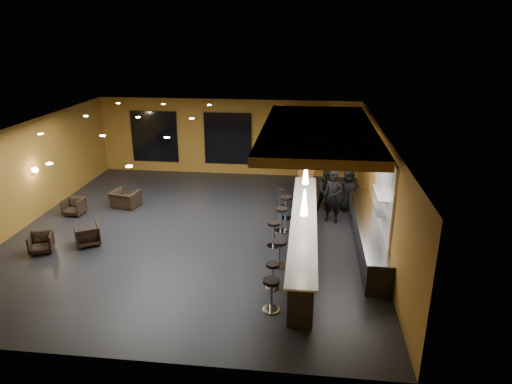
# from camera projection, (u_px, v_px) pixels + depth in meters

# --- Properties ---
(floor) EXTENTS (12.00, 13.00, 0.10)m
(floor) POSITION_uv_depth(u_px,v_px,m) (197.00, 232.00, 15.65)
(floor) COLOR black
(floor) RESTS_ON ground
(ceiling) EXTENTS (12.00, 13.00, 0.10)m
(ceiling) POSITION_uv_depth(u_px,v_px,m) (191.00, 128.00, 14.42)
(ceiling) COLOR black
(wall_back) EXTENTS (12.00, 0.10, 3.50)m
(wall_back) POSITION_uv_depth(u_px,v_px,m) (228.00, 137.00, 21.15)
(wall_back) COLOR #A06E24
(wall_back) RESTS_ON floor
(wall_front) EXTENTS (12.00, 0.10, 3.50)m
(wall_front) POSITION_uv_depth(u_px,v_px,m) (113.00, 289.00, 8.92)
(wall_front) COLOR #A06E24
(wall_front) RESTS_ON floor
(wall_left) EXTENTS (0.10, 13.00, 3.50)m
(wall_left) POSITION_uv_depth(u_px,v_px,m) (22.00, 175.00, 15.69)
(wall_left) COLOR #A06E24
(wall_left) RESTS_ON floor
(wall_right) EXTENTS (0.10, 13.00, 3.50)m
(wall_right) POSITION_uv_depth(u_px,v_px,m) (381.00, 189.00, 14.38)
(wall_right) COLOR #A06E24
(wall_right) RESTS_ON floor
(wood_soffit) EXTENTS (3.60, 8.00, 0.28)m
(wood_soffit) POSITION_uv_depth(u_px,v_px,m) (318.00, 130.00, 14.99)
(wood_soffit) COLOR olive
(wood_soffit) RESTS_ON ceiling
(window_left) EXTENTS (2.20, 0.06, 2.40)m
(window_left) POSITION_uv_depth(u_px,v_px,m) (155.00, 137.00, 21.44)
(window_left) COLOR black
(window_left) RESTS_ON wall_back
(window_center) EXTENTS (2.20, 0.06, 2.40)m
(window_center) POSITION_uv_depth(u_px,v_px,m) (228.00, 139.00, 21.06)
(window_center) COLOR black
(window_center) RESTS_ON wall_back
(window_right) EXTENTS (2.20, 0.06, 2.40)m
(window_right) POSITION_uv_depth(u_px,v_px,m) (293.00, 140.00, 20.74)
(window_right) COLOR black
(window_right) RESTS_ON wall_back
(tile_backsplash) EXTENTS (0.06, 3.20, 2.40)m
(tile_backsplash) POSITION_uv_depth(u_px,v_px,m) (384.00, 192.00, 13.37)
(tile_backsplash) COLOR white
(tile_backsplash) RESTS_ON wall_right
(bar_counter) EXTENTS (0.60, 8.00, 1.00)m
(bar_counter) POSITION_uv_depth(u_px,v_px,m) (303.00, 235.00, 14.13)
(bar_counter) COLOR black
(bar_counter) RESTS_ON floor
(bar_top) EXTENTS (0.78, 8.10, 0.05)m
(bar_top) POSITION_uv_depth(u_px,v_px,m) (304.00, 219.00, 13.96)
(bar_top) COLOR white
(bar_top) RESTS_ON bar_counter
(prep_counter) EXTENTS (0.70, 6.00, 0.86)m
(prep_counter) POSITION_uv_depth(u_px,v_px,m) (367.00, 233.00, 14.41)
(prep_counter) COLOR black
(prep_counter) RESTS_ON floor
(prep_top) EXTENTS (0.72, 6.00, 0.03)m
(prep_top) POSITION_uv_depth(u_px,v_px,m) (368.00, 220.00, 14.25)
(prep_top) COLOR silver
(prep_top) RESTS_ON prep_counter
(wall_shelf_lower) EXTENTS (0.30, 1.50, 0.03)m
(wall_shelf_lower) POSITION_uv_depth(u_px,v_px,m) (379.00, 207.00, 13.34)
(wall_shelf_lower) COLOR silver
(wall_shelf_lower) RESTS_ON wall_right
(wall_shelf_upper) EXTENTS (0.30, 1.50, 0.03)m
(wall_shelf_upper) POSITION_uv_depth(u_px,v_px,m) (380.00, 193.00, 13.18)
(wall_shelf_upper) COLOR silver
(wall_shelf_upper) RESTS_ON wall_right
(column) EXTENTS (0.60, 0.60, 3.50)m
(column) POSITION_uv_depth(u_px,v_px,m) (306.00, 156.00, 18.00)
(column) COLOR brown
(column) RESTS_ON floor
(wall_sconce) EXTENTS (0.22, 0.22, 0.22)m
(wall_sconce) POSITION_uv_depth(u_px,v_px,m) (35.00, 170.00, 16.12)
(wall_sconce) COLOR #FFE5B2
(wall_sconce) RESTS_ON wall_left
(pendant_0) EXTENTS (0.20, 0.20, 0.70)m
(pendant_0) POSITION_uv_depth(u_px,v_px,m) (304.00, 202.00, 11.64)
(pendant_0) COLOR white
(pendant_0) RESTS_ON wood_soffit
(pendant_1) EXTENTS (0.20, 0.20, 0.70)m
(pendant_1) POSITION_uv_depth(u_px,v_px,m) (306.00, 173.00, 13.97)
(pendant_1) COLOR white
(pendant_1) RESTS_ON wood_soffit
(pendant_2) EXTENTS (0.20, 0.20, 0.70)m
(pendant_2) POSITION_uv_depth(u_px,v_px,m) (307.00, 152.00, 16.30)
(pendant_2) COLOR white
(pendant_2) RESTS_ON wood_soffit
(staff_a) EXTENTS (0.79, 0.64, 1.87)m
(staff_a) POSITION_uv_depth(u_px,v_px,m) (333.00, 197.00, 16.03)
(staff_a) COLOR black
(staff_a) RESTS_ON floor
(staff_b) EXTENTS (0.90, 0.78, 1.59)m
(staff_b) POSITION_uv_depth(u_px,v_px,m) (327.00, 191.00, 16.98)
(staff_b) COLOR black
(staff_b) RESTS_ON floor
(staff_c) EXTENTS (0.90, 0.72, 1.61)m
(staff_c) POSITION_uv_depth(u_px,v_px,m) (348.00, 191.00, 17.03)
(staff_c) COLOR black
(staff_c) RESTS_ON floor
(armchair_a) EXTENTS (0.87, 0.89, 0.63)m
(armchair_a) POSITION_uv_depth(u_px,v_px,m) (41.00, 243.00, 14.02)
(armchair_a) COLOR black
(armchair_a) RESTS_ON floor
(armchair_b) EXTENTS (1.01, 1.02, 0.68)m
(armchair_b) POSITION_uv_depth(u_px,v_px,m) (87.00, 235.00, 14.51)
(armchair_b) COLOR black
(armchair_b) RESTS_ON floor
(armchair_c) EXTENTS (0.71, 0.73, 0.63)m
(armchair_c) POSITION_uv_depth(u_px,v_px,m) (74.00, 207.00, 16.84)
(armchair_c) COLOR black
(armchair_c) RESTS_ON floor
(armchair_d) EXTENTS (1.15, 1.05, 0.65)m
(armchair_d) POSITION_uv_depth(u_px,v_px,m) (125.00, 199.00, 17.55)
(armchair_d) COLOR black
(armchair_d) RESTS_ON floor
(bar_stool_0) EXTENTS (0.43, 0.43, 0.86)m
(bar_stool_0) POSITION_uv_depth(u_px,v_px,m) (271.00, 291.00, 11.05)
(bar_stool_0) COLOR silver
(bar_stool_0) RESTS_ON floor
(bar_stool_1) EXTENTS (0.37, 0.37, 0.73)m
(bar_stool_1) POSITION_uv_depth(u_px,v_px,m) (273.00, 272.00, 12.04)
(bar_stool_1) COLOR silver
(bar_stool_1) RESTS_ON floor
(bar_stool_2) EXTENTS (0.40, 0.40, 0.79)m
(bar_stool_2) POSITION_uv_depth(u_px,v_px,m) (279.00, 250.00, 13.14)
(bar_stool_2) COLOR silver
(bar_stool_2) RESTS_ON floor
(bar_stool_3) EXTENTS (0.43, 0.43, 0.85)m
(bar_stool_3) POSITION_uv_depth(u_px,v_px,m) (274.00, 231.00, 14.30)
(bar_stool_3) COLOR silver
(bar_stool_3) RESTS_ON floor
(bar_stool_4) EXTENTS (0.43, 0.43, 0.85)m
(bar_stool_4) POSITION_uv_depth(u_px,v_px,m) (281.00, 217.00, 15.37)
(bar_stool_4) COLOR silver
(bar_stool_4) RESTS_ON floor
(bar_stool_5) EXTENTS (0.44, 0.44, 0.87)m
(bar_stool_5) POSITION_uv_depth(u_px,v_px,m) (286.00, 205.00, 16.37)
(bar_stool_5) COLOR silver
(bar_stool_5) RESTS_ON floor
(bar_stool_6) EXTENTS (0.37, 0.37, 0.72)m
(bar_stool_6) POSITION_uv_depth(u_px,v_px,m) (280.00, 196.00, 17.51)
(bar_stool_6) COLOR silver
(bar_stool_6) RESTS_ON floor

